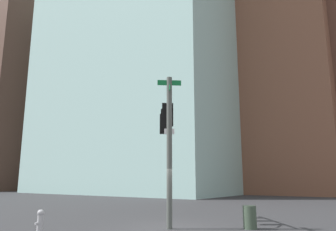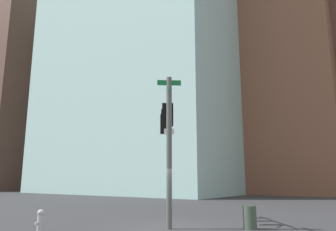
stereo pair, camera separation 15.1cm
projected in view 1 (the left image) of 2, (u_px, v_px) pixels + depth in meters
ground_plane at (167, 227)px, 14.15m from camera, size 200.00×200.00×0.00m
signal_pole_assembly at (167, 129)px, 15.92m from camera, size 4.19×3.49×6.66m
fire_hydrant at (40, 220)px, 12.70m from camera, size 0.34×0.26×0.87m
litter_bin at (250, 217)px, 13.58m from camera, size 0.56×0.56×0.95m
building_brick_nearside at (280, 88)px, 56.76m from camera, size 26.24×19.10×35.74m
building_brick_midblock at (328, 41)px, 54.14m from camera, size 19.03×14.56×49.86m
building_brick_farside at (14, 86)px, 71.25m from camera, size 16.44×19.63×44.97m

